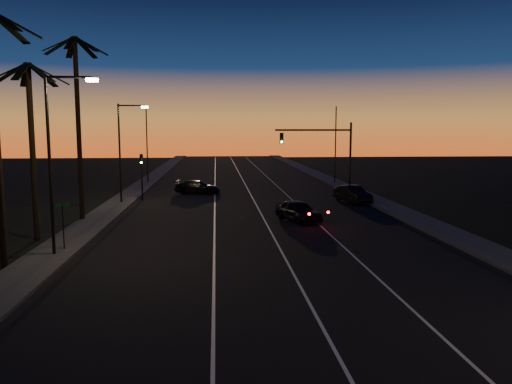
{
  "coord_description": "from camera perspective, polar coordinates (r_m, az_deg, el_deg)",
  "views": [
    {
      "loc": [
        -2.86,
        -5.15,
        6.33
      ],
      "look_at": [
        -0.45,
        24.78,
        2.57
      ],
      "focal_mm": 35.0,
      "sensor_mm": 36.0,
      "label": 1
    }
  ],
  "objects": [
    {
      "name": "road",
      "position": [
        35.83,
        0.06,
        -3.03
      ],
      "size": [
        20.0,
        170.0,
        0.01
      ],
      "primitive_type": "cube",
      "color": "black",
      "rests_on": "ground"
    },
    {
      "name": "far_pole_right",
      "position": [
        58.84,
        9.07,
        5.26
      ],
      "size": [
        0.14,
        0.14,
        9.0
      ],
      "primitive_type": "cylinder",
      "color": "black",
      "rests_on": "ground"
    },
    {
      "name": "street_sign",
      "position": [
        27.73,
        -21.19,
        -3.06
      ],
      "size": [
        0.7,
        0.06,
        2.6
      ],
      "color": "black",
      "rests_on": "ground"
    },
    {
      "name": "palm_mid",
      "position": [
        30.93,
        -24.28,
        6.37
      ],
      "size": [
        4.25,
        4.16,
        10.03
      ],
      "color": "black",
      "rests_on": "ground"
    },
    {
      "name": "sidewalk_right",
      "position": [
        38.37,
        16.99,
        -2.55
      ],
      "size": [
        2.4,
        170.0,
        0.16
      ],
      "primitive_type": "cube",
      "color": "#373735",
      "rests_on": "ground"
    },
    {
      "name": "signal_mast",
      "position": [
        46.26,
        7.92,
        5.15
      ],
      "size": [
        7.1,
        0.41,
        7.0
      ],
      "color": "black",
      "rests_on": "ground"
    },
    {
      "name": "lead_car",
      "position": [
        34.68,
        4.87,
        -2.17
      ],
      "size": [
        3.29,
        5.03,
        1.46
      ],
      "color": "black",
      "rests_on": "road"
    },
    {
      "name": "far_pole_left",
      "position": [
        60.73,
        -12.35,
        5.24
      ],
      "size": [
        0.14,
        0.14,
        9.0
      ],
      "primitive_type": "cylinder",
      "color": "black",
      "rests_on": "ground"
    },
    {
      "name": "palm_far",
      "position": [
        36.39,
        -19.7,
        8.74
      ],
      "size": [
        4.25,
        4.16,
        12.53
      ],
      "color": "black",
      "rests_on": "ground"
    },
    {
      "name": "streetlight_left_far",
      "position": [
        43.87,
        -14.93,
        5.24
      ],
      "size": [
        2.55,
        0.26,
        8.5
      ],
      "color": "black",
      "rests_on": "ground"
    },
    {
      "name": "lane_stripe_left",
      "position": [
        35.71,
        -4.75,
        -3.07
      ],
      "size": [
        0.12,
        160.0,
        0.01
      ],
      "primitive_type": "cube",
      "color": "silver",
      "rests_on": "road"
    },
    {
      "name": "sidewalk_left",
      "position": [
        36.66,
        -17.7,
        -3.02
      ],
      "size": [
        2.4,
        170.0,
        0.16
      ],
      "primitive_type": "cube",
      "color": "#373735",
      "rests_on": "ground"
    },
    {
      "name": "streetlight_left_near",
      "position": [
        26.36,
        -21.96,
        4.43
      ],
      "size": [
        2.55,
        0.26,
        9.0
      ],
      "color": "black",
      "rests_on": "ground"
    },
    {
      "name": "lane_stripe_mid",
      "position": [
        35.87,
        0.85,
        -3.0
      ],
      "size": [
        0.12,
        160.0,
        0.01
      ],
      "primitive_type": "cube",
      "color": "silver",
      "rests_on": "road"
    },
    {
      "name": "signal_post",
      "position": [
        45.75,
        -12.94,
        2.64
      ],
      "size": [
        0.28,
        0.37,
        4.2
      ],
      "color": "black",
      "rests_on": "ground"
    },
    {
      "name": "cross_car",
      "position": [
        49.82,
        -6.68,
        0.56
      ],
      "size": [
        4.89,
        3.05,
        1.32
      ],
      "color": "black",
      "rests_on": "road"
    },
    {
      "name": "lane_stripe_right",
      "position": [
        36.37,
        6.36,
        -2.91
      ],
      "size": [
        0.12,
        160.0,
        0.01
      ],
      "primitive_type": "cube",
      "color": "silver",
      "rests_on": "road"
    },
    {
      "name": "right_car",
      "position": [
        44.29,
        10.97,
        -0.24
      ],
      "size": [
        2.58,
        4.71,
        1.47
      ],
      "color": "black",
      "rests_on": "road"
    }
  ]
}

